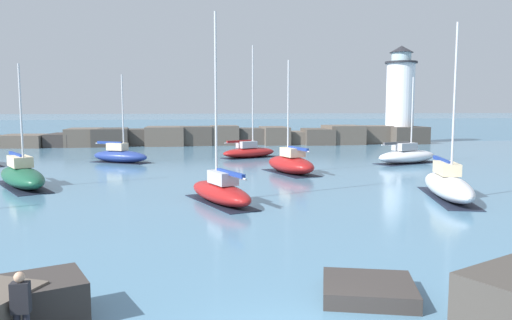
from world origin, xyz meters
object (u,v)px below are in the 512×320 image
object	(u,v)px
sailboat_moored_0	(22,176)
person_on_rocks	(21,307)
sailboat_moored_5	(249,151)
sailboat_moored_8	(120,155)
sailboat_moored_3	(407,156)
sailboat_moored_6	(448,185)
sailboat_moored_1	(291,163)
sailboat_moored_4	(221,191)
lighthouse	(400,102)

from	to	relation	value
sailboat_moored_0	person_on_rocks	bearing A→B (deg)	-72.92
sailboat_moored_5	sailboat_moored_8	distance (m)	11.99
sailboat_moored_3	sailboat_moored_8	world-z (taller)	sailboat_moored_8
sailboat_moored_6	sailboat_moored_5	bearing A→B (deg)	109.75
sailboat_moored_0	sailboat_moored_5	distance (m)	22.07
sailboat_moored_1	sailboat_moored_4	world-z (taller)	sailboat_moored_4
sailboat_moored_0	sailboat_moored_6	world-z (taller)	sailboat_moored_6
sailboat_moored_0	sailboat_moored_3	xyz separation A→B (m)	(28.83, 8.68, -0.04)
sailboat_moored_6	sailboat_moored_8	bearing A→B (deg)	134.98
lighthouse	sailboat_moored_1	distance (m)	34.37
sailboat_moored_0	sailboat_moored_1	world-z (taller)	sailboat_moored_1
lighthouse	sailboat_moored_3	world-z (taller)	lighthouse
lighthouse	sailboat_moored_0	xyz separation A→B (m)	(-38.03, -31.06, -4.77)
person_on_rocks	sailboat_moored_0	bearing A→B (deg)	107.08
sailboat_moored_3	person_on_rocks	world-z (taller)	sailboat_moored_3
sailboat_moored_5	sailboat_moored_0	bearing A→B (deg)	-136.15
sailboat_moored_1	person_on_rocks	xyz separation A→B (m)	(-10.93, -25.51, 0.20)
sailboat_moored_1	sailboat_moored_8	world-z (taller)	sailboat_moored_1
person_on_rocks	sailboat_moored_4	bearing A→B (deg)	71.35
lighthouse	person_on_rocks	xyz separation A→B (m)	(-31.36, -52.74, -4.55)
sailboat_moored_3	sailboat_moored_5	bearing A→B (deg)	152.93
sailboat_moored_3	sailboat_moored_8	size ratio (longest dim) A/B	0.97
sailboat_moored_1	sailboat_moored_0	bearing A→B (deg)	-167.72
sailboat_moored_0	sailboat_moored_6	distance (m)	24.95
lighthouse	person_on_rocks	world-z (taller)	lighthouse
sailboat_moored_0	sailboat_moored_8	distance (m)	13.37
sailboat_moored_3	sailboat_moored_6	bearing A→B (deg)	-107.28
sailboat_moored_5	sailboat_moored_8	xyz separation A→B (m)	(-11.70, -2.60, 0.03)
sailboat_moored_1	person_on_rocks	world-z (taller)	sailboat_moored_1
sailboat_moored_1	lighthouse	bearing A→B (deg)	53.12
sailboat_moored_0	sailboat_moored_8	world-z (taller)	sailboat_moored_8
sailboat_moored_3	person_on_rocks	bearing A→B (deg)	-126.13
sailboat_moored_1	sailboat_moored_4	bearing A→B (deg)	-119.12
sailboat_moored_4	sailboat_moored_6	xyz separation A→B (m)	(12.23, -0.30, 0.09)
sailboat_moored_4	person_on_rocks	bearing A→B (deg)	-108.65
sailboat_moored_8	sailboat_moored_6	bearing A→B (deg)	-45.02
sailboat_moored_3	sailboat_moored_5	distance (m)	14.50
sailboat_moored_1	person_on_rocks	size ratio (longest dim) A/B	4.99
lighthouse	sailboat_moored_4	distance (m)	46.32
sailboat_moored_0	sailboat_moored_8	xyz separation A→B (m)	(4.21, 12.68, -0.06)
sailboat_moored_0	sailboat_moored_3	size ratio (longest dim) A/B	1.01
sailboat_moored_3	sailboat_moored_5	world-z (taller)	sailboat_moored_5
sailboat_moored_0	sailboat_moored_5	world-z (taller)	sailboat_moored_5
sailboat_moored_4	sailboat_moored_5	size ratio (longest dim) A/B	0.91
lighthouse	sailboat_moored_8	xyz separation A→B (m)	(-33.81, -18.37, -4.83)
lighthouse	sailboat_moored_8	size ratio (longest dim) A/B	1.67
sailboat_moored_1	sailboat_moored_8	distance (m)	16.05
sailboat_moored_6	sailboat_moored_8	xyz separation A→B (m)	(-19.72, 19.74, -0.09)
lighthouse	sailboat_moored_3	distance (m)	24.66
lighthouse	sailboat_moored_0	bearing A→B (deg)	-140.76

